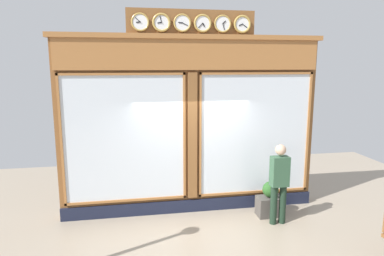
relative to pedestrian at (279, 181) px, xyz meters
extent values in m
cube|color=brown|center=(1.65, -1.06, 0.96)|extent=(5.66, 0.30, 3.79)
cube|color=#191E33|center=(1.65, -0.89, -0.79)|extent=(5.66, 0.08, 0.28)
cube|color=#A56936|center=(1.65, -0.87, 2.54)|extent=(5.55, 0.08, 0.63)
cube|color=#A56936|center=(1.65, -0.89, 2.91)|extent=(5.78, 0.20, 0.10)
cube|color=silver|center=(0.21, -0.90, 0.80)|extent=(2.48, 0.02, 2.66)
cube|color=#A56936|center=(0.21, -0.88, 2.15)|extent=(2.58, 0.04, 0.05)
cube|color=#A56936|center=(0.21, -0.88, -0.56)|extent=(2.58, 0.04, 0.05)
cube|color=#A56936|center=(-1.05, -0.88, 0.80)|extent=(0.05, 0.04, 2.76)
cube|color=#A56936|center=(1.48, -0.88, 0.80)|extent=(0.05, 0.04, 2.76)
cube|color=silver|center=(3.09, -0.90, 0.80)|extent=(2.48, 0.02, 2.66)
cube|color=#A56936|center=(3.09, -0.88, 2.15)|extent=(2.58, 0.04, 0.05)
cube|color=#A56936|center=(3.09, -0.88, -0.56)|extent=(2.58, 0.04, 0.05)
cube|color=#A56936|center=(4.36, -0.88, 0.80)|extent=(0.05, 0.04, 2.76)
cube|color=#A56936|center=(1.83, -0.88, 0.80)|extent=(0.05, 0.04, 2.76)
cube|color=brown|center=(1.65, -0.88, 0.80)|extent=(0.20, 0.10, 2.76)
cube|color=brown|center=(1.65, -0.93, 3.17)|extent=(2.68, 0.06, 0.57)
cylinder|color=white|center=(0.60, -0.85, 3.17)|extent=(0.30, 0.02, 0.30)
torus|color=#B79347|center=(0.60, -0.85, 3.17)|extent=(0.37, 0.05, 0.37)
cube|color=black|center=(0.63, -0.84, 3.15)|extent=(0.08, 0.01, 0.05)
cube|color=black|center=(0.54, -0.84, 3.13)|extent=(0.11, 0.01, 0.08)
sphere|color=black|center=(0.60, -0.83, 3.17)|extent=(0.02, 0.02, 0.02)
cylinder|color=white|center=(1.02, -0.85, 3.17)|extent=(0.30, 0.02, 0.30)
torus|color=#B79347|center=(1.02, -0.85, 3.17)|extent=(0.36, 0.04, 0.36)
cube|color=black|center=(0.99, -0.84, 3.20)|extent=(0.07, 0.01, 0.07)
cube|color=black|center=(1.00, -0.84, 3.11)|extent=(0.05, 0.01, 0.13)
sphere|color=black|center=(1.02, -0.83, 3.17)|extent=(0.02, 0.02, 0.02)
cylinder|color=white|center=(1.44, -0.85, 3.17)|extent=(0.30, 0.02, 0.30)
torus|color=#B79347|center=(1.44, -0.85, 3.17)|extent=(0.37, 0.04, 0.37)
cube|color=black|center=(1.42, -0.84, 3.13)|extent=(0.05, 0.01, 0.08)
cube|color=black|center=(1.49, -0.84, 3.13)|extent=(0.10, 0.01, 0.10)
sphere|color=black|center=(1.44, -0.83, 3.17)|extent=(0.02, 0.02, 0.02)
cylinder|color=white|center=(1.86, -0.85, 3.17)|extent=(0.30, 0.02, 0.30)
torus|color=#B79347|center=(1.86, -0.85, 3.17)|extent=(0.36, 0.04, 0.36)
cube|color=black|center=(1.90, -0.84, 3.17)|extent=(0.08, 0.01, 0.02)
cube|color=black|center=(1.81, -0.84, 3.14)|extent=(0.12, 0.01, 0.07)
sphere|color=black|center=(1.86, -0.83, 3.17)|extent=(0.02, 0.02, 0.02)
cylinder|color=white|center=(2.29, -0.85, 3.17)|extent=(0.30, 0.02, 0.30)
torus|color=#B79347|center=(2.29, -0.85, 3.17)|extent=(0.37, 0.05, 0.37)
cube|color=black|center=(2.33, -0.84, 3.16)|extent=(0.08, 0.01, 0.03)
cube|color=black|center=(2.30, -0.84, 3.23)|extent=(0.04, 0.01, 0.13)
sphere|color=black|center=(2.29, -0.83, 3.17)|extent=(0.02, 0.02, 0.02)
cylinder|color=white|center=(2.71, -0.85, 3.17)|extent=(0.30, 0.02, 0.30)
torus|color=#B79347|center=(2.71, -0.85, 3.17)|extent=(0.36, 0.04, 0.36)
cube|color=black|center=(2.75, -0.84, 3.17)|extent=(0.08, 0.01, 0.03)
cube|color=black|center=(2.76, -0.84, 3.21)|extent=(0.10, 0.01, 0.09)
sphere|color=black|center=(2.71, -0.83, 3.17)|extent=(0.02, 0.02, 0.02)
cylinder|color=#1C2F21|center=(0.10, 0.00, -0.52)|extent=(0.14, 0.14, 0.82)
cylinder|color=#1C2F21|center=(-0.10, 0.00, -0.52)|extent=(0.14, 0.14, 0.82)
cube|color=#33563D|center=(0.00, 0.00, 0.20)|extent=(0.37, 0.23, 0.62)
sphere|color=tan|center=(0.00, 0.00, 0.65)|extent=(0.22, 0.22, 0.22)
cube|color=#4C4742|center=(0.01, -0.38, -0.72)|extent=(0.56, 0.36, 0.43)
sphere|color=#285623|center=(0.01, -0.38, -0.33)|extent=(0.35, 0.35, 0.35)
camera|label=1|loc=(2.95, 6.33, 2.35)|focal=32.32mm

